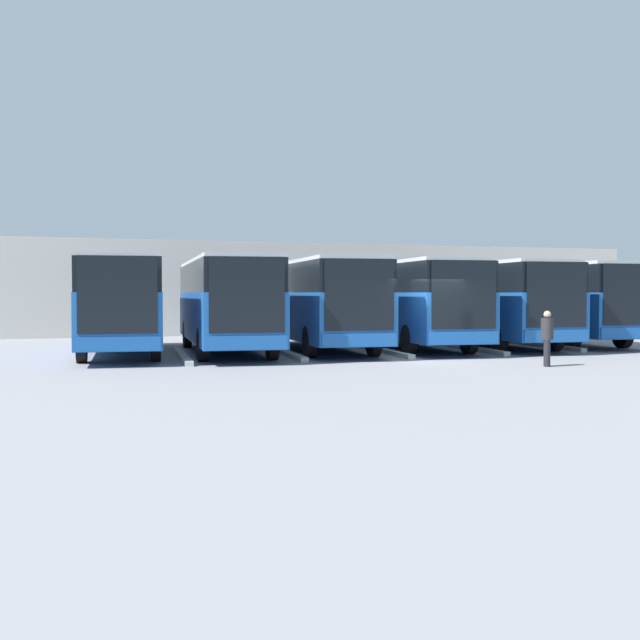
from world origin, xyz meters
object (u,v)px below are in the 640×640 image
object	(u,v)px
bus_3	(319,301)
bus_4	(225,301)
bus_1	(487,300)
bus_2	(407,300)
bus_5	(120,301)
pedestrian	(547,337)
bus_0	(553,300)

from	to	relation	value
bus_3	bus_4	xyz separation A→B (m)	(3.49, 0.23, 0.00)
bus_1	bus_2	world-z (taller)	same
bus_5	pedestrian	size ratio (longest dim) A/B	6.85
bus_2	pedestrian	distance (m)	8.20
bus_1	bus_5	bearing A→B (deg)	4.23
bus_2	bus_3	bearing A→B (deg)	5.03
bus_0	bus_4	xyz separation A→B (m)	(13.95, 0.98, 0.00)
bus_5	pedestrian	bearing A→B (deg)	147.63
bus_1	pedestrian	xyz separation A→B (m)	(2.94, 8.25, -0.95)
bus_4	bus_1	bearing A→B (deg)	-172.77
bus_3	pedestrian	distance (m)	9.14
bus_1	bus_2	bearing A→B (deg)	7.46
bus_2	bus_0	bearing A→B (deg)	-168.25
bus_0	pedestrian	distance (m)	11.02
bus_2	pedestrian	xyz separation A→B (m)	(-0.55, 8.13, -0.95)
bus_1	bus_3	world-z (taller)	same
bus_4	bus_3	bearing A→B (deg)	-170.81
bus_5	bus_1	bearing A→B (deg)	-175.77
bus_3	bus_2	bearing A→B (deg)	-174.97
bus_0	bus_1	xyz separation A→B (m)	(3.49, 0.65, 0.00)
bus_1	bus_4	xyz separation A→B (m)	(10.46, 0.33, 0.00)
bus_1	bus_2	size ratio (longest dim) A/B	1.00
bus_2	bus_4	world-z (taller)	same
bus_1	bus_5	xyz separation A→B (m)	(13.95, -0.29, 0.00)
bus_2	pedestrian	size ratio (longest dim) A/B	6.85
bus_1	bus_4	distance (m)	10.47
bus_3	bus_5	distance (m)	6.99
bus_5	bus_2	bearing A→B (deg)	-176.85
bus_4	bus_5	xyz separation A→B (m)	(3.49, -0.62, 0.00)
bus_3	bus_1	bearing A→B (deg)	-173.76
bus_0	bus_2	distance (m)	7.02
pedestrian	bus_0	bearing A→B (deg)	175.06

